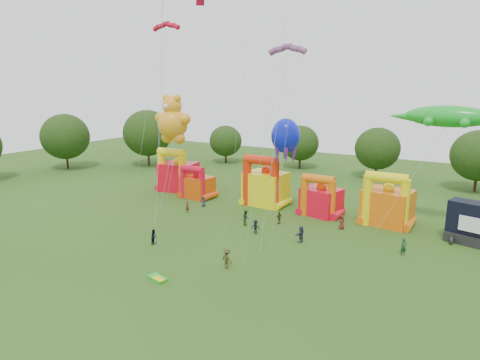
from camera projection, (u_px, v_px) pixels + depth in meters
The scene contains 23 objects.
ground at pixel (130, 285), 38.11m from camera, with size 160.00×160.00×0.00m, color #2C4C15.
tree_ring at pixel (121, 214), 37.83m from camera, with size 123.78×125.88×12.07m.
bouncy_castle_0 at pixel (177, 174), 71.08m from camera, with size 6.44×5.52×7.28m.
bouncy_castle_1 at pixel (197, 185), 66.79m from camera, with size 4.96×4.17×5.25m.
bouncy_castle_2 at pixel (265, 186), 62.73m from camera, with size 6.10×5.06×7.54m.
bouncy_castle_3 at pixel (321, 199), 57.88m from camera, with size 5.64×4.94×5.80m.
bouncy_castle_4 at pixel (387, 204), 53.94m from camera, with size 6.27×5.32×7.00m.
teddy_bear_kite at pixel (171, 140), 65.06m from camera, with size 6.49×7.61×16.01m.
gecko_kite at pixel (416, 170), 50.60m from camera, with size 12.58×8.81×15.20m.
octopus_kite at pixel (284, 149), 57.82m from camera, with size 3.92×3.94×13.12m.
parafoil_kites at pixel (168, 118), 54.85m from camera, with size 25.34×16.48×29.27m.
diamond_kites at pixel (228, 97), 46.13m from camera, with size 21.53×15.09×41.77m.
folded_kite_bundle at pixel (158, 278), 39.15m from camera, with size 2.19×1.47×0.31m.
spectator_0 at pixel (203, 201), 62.20m from camera, with size 0.75×0.49×1.53m, color #272741.
spectator_1 at pixel (187, 207), 59.11m from camera, with size 0.59×0.39×1.61m, color #612A1B.
spectator_2 at pixel (246, 218), 54.04m from camera, with size 0.95×0.74×1.96m, color #16381D.
spectator_3 at pixel (256, 227), 50.92m from camera, with size 1.10×0.63×1.70m, color black.
spectator_4 at pixel (279, 218), 54.53m from camera, with size 0.94×0.39×1.60m, color #3B3117.
spectator_5 at pixel (301, 234), 48.17m from camera, with size 1.77×0.56×1.91m, color #2C2945.
spectator_6 at pixel (342, 222), 52.55m from camera, with size 0.87×0.56×1.77m, color maroon.
spectator_7 at pixel (404, 247), 44.48m from camera, with size 0.70×0.46×1.92m, color #1B4526.
spectator_8 at pixel (154, 237), 47.63m from camera, with size 0.85×0.66×1.74m, color black.
spectator_9 at pixel (227, 259), 41.41m from camera, with size 1.28×0.73×1.98m, color #393617.
Camera 1 is at (26.45, -25.05, 17.63)m, focal length 32.00 mm.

